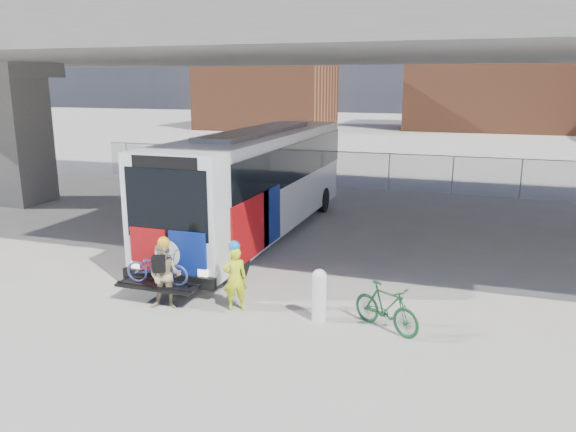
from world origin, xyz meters
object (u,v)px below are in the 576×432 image
at_px(bus, 259,175).
at_px(bollard, 319,293).
at_px(cyclist_hivis, 235,277).
at_px(cyclist_tan, 165,275).
at_px(bike_parked, 386,307).

distance_m(bus, bollard, 7.61).
bearing_deg(cyclist_hivis, cyclist_tan, -17.51).
height_order(bus, bollard, bus).
bearing_deg(bike_parked, cyclist_tan, 125.30).
distance_m(cyclist_tan, bike_parked, 5.15).
bearing_deg(cyclist_hivis, bollard, 146.14).
xyz_separation_m(bollard, bike_parked, (1.50, 0.00, -0.13)).
bearing_deg(bike_parked, bus, 70.88).
bearing_deg(cyclist_tan, bus, 77.55).
xyz_separation_m(cyclist_tan, bike_parked, (5.11, 0.46, -0.31)).
bearing_deg(bus, cyclist_hivis, -73.12).
xyz_separation_m(bus, bollard, (3.96, -6.33, -1.46)).
relative_size(cyclist_hivis, cyclist_tan, 0.95).
distance_m(cyclist_hivis, cyclist_tan, 1.65).
bearing_deg(cyclist_tan, bollard, -8.05).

